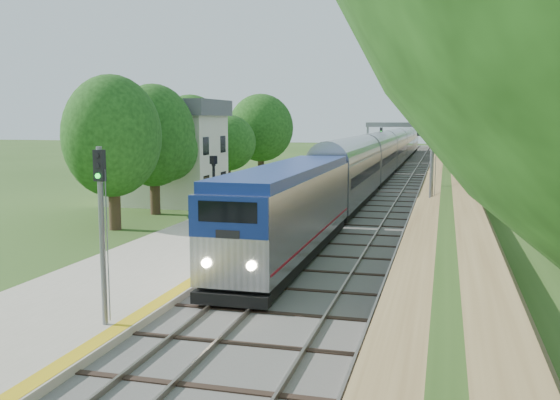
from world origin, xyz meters
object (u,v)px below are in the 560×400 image
(signal_gantry, at_px, (404,135))
(lamppost_far, at_px, (214,206))
(station_building, at_px, (166,151))
(train, at_px, (385,157))
(signal_farside, at_px, (432,164))
(signal_platform, at_px, (101,217))

(signal_gantry, xyz_separation_m, lamppost_far, (-6.42, -41.10, -2.47))
(station_building, xyz_separation_m, signal_gantry, (16.47, 24.99, 0.73))
(train, bearing_deg, lamppost_far, -94.85)
(lamppost_far, relative_size, signal_farside, 0.66)
(station_building, bearing_deg, lamppost_far, -58.03)
(signal_farside, bearing_deg, signal_gantry, 95.93)
(train, bearing_deg, signal_platform, -92.84)
(signal_gantry, bearing_deg, station_building, -123.38)
(station_building, height_order, train, station_building)
(train, relative_size, signal_farside, 16.99)
(signal_platform, bearing_deg, station_building, 111.54)
(lamppost_far, height_order, signal_platform, signal_platform)
(signal_gantry, height_order, signal_platform, signal_gantry)
(lamppost_far, xyz_separation_m, signal_farside, (10.15, 5.22, 1.85))
(station_building, relative_size, signal_platform, 1.61)
(station_building, bearing_deg, signal_gantry, 56.62)
(signal_gantry, relative_size, signal_platform, 1.57)
(station_building, relative_size, signal_gantry, 1.02)
(signal_gantry, xyz_separation_m, signal_farside, (3.73, -35.87, -0.63))
(signal_gantry, bearing_deg, signal_farside, -84.07)
(signal_farside, bearing_deg, train, 98.54)
(train, distance_m, signal_platform, 58.62)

